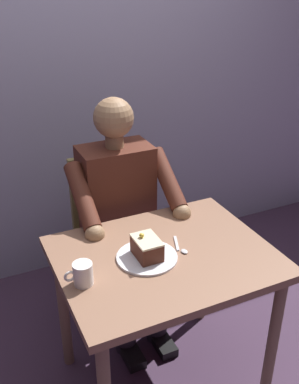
{
  "coord_description": "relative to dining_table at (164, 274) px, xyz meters",
  "views": [
    {
      "loc": [
        0.71,
        1.36,
        1.8
      ],
      "look_at": [
        0.02,
        -0.1,
        0.98
      ],
      "focal_mm": 41.52,
      "sensor_mm": 36.0,
      "label": 1
    }
  ],
  "objects": [
    {
      "name": "ground_plane",
      "position": [
        0.0,
        0.0,
        -0.63
      ],
      "size": [
        14.0,
        14.0,
        0.0
      ],
      "primitive_type": "plane",
      "color": "#422E44"
    },
    {
      "name": "cafe_rear_panel",
      "position": [
        0.0,
        -1.2,
        0.87
      ],
      "size": [
        6.4,
        0.12,
        3.0
      ],
      "primitive_type": "cube",
      "color": "#A1A2BE",
      "rests_on": "ground"
    },
    {
      "name": "dining_table",
      "position": [
        0.0,
        0.0,
        0.0
      ],
      "size": [
        0.89,
        0.71,
        0.73
      ],
      "color": "#886049",
      "rests_on": "ground"
    },
    {
      "name": "chair",
      "position": [
        0.0,
        -0.65,
        -0.13
      ],
      "size": [
        0.42,
        0.42,
        0.9
      ],
      "color": "olive",
      "rests_on": "ground"
    },
    {
      "name": "seated_person",
      "position": [
        0.0,
        -0.48,
        0.03
      ],
      "size": [
        0.53,
        0.58,
        1.26
      ],
      "color": "#51261A",
      "rests_on": "ground"
    },
    {
      "name": "dessert_plate",
      "position": [
        0.08,
        -0.01,
        0.11
      ],
      "size": [
        0.25,
        0.25,
        0.01
      ],
      "primitive_type": "cylinder",
      "color": "white",
      "rests_on": "dining_table"
    },
    {
      "name": "cake_slice",
      "position": [
        0.08,
        -0.01,
        0.16
      ],
      "size": [
        0.1,
        0.14,
        0.1
      ],
      "color": "#4D2316",
      "rests_on": "dessert_plate"
    },
    {
      "name": "coffee_cup",
      "position": [
        0.37,
        0.04,
        0.15
      ],
      "size": [
        0.11,
        0.08,
        0.09
      ],
      "color": "white",
      "rests_on": "dining_table"
    },
    {
      "name": "dessert_spoon",
      "position": [
        -0.08,
        -0.01,
        0.11
      ],
      "size": [
        0.05,
        0.14,
        0.01
      ],
      "color": "silver",
      "rests_on": "dining_table"
    }
  ]
}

